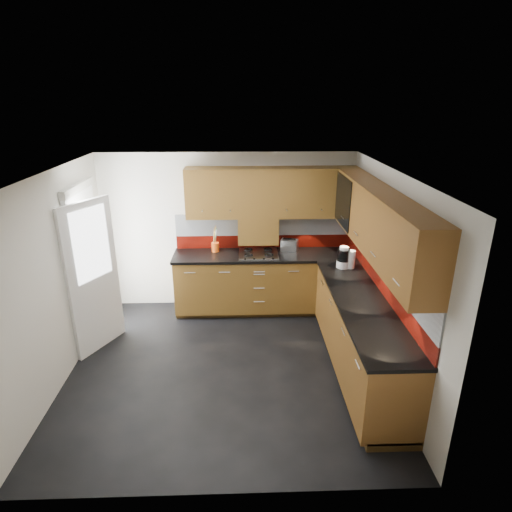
{
  "coord_description": "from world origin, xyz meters",
  "views": [
    {
      "loc": [
        0.21,
        -4.48,
        3.17
      ],
      "look_at": [
        0.39,
        0.65,
        1.23
      ],
      "focal_mm": 30.0,
      "sensor_mm": 36.0,
      "label": 1
    }
  ],
  "objects_px": {
    "gas_hob": "(258,254)",
    "food_processor": "(343,258)",
    "toaster": "(289,245)",
    "utensil_pot": "(215,246)"
  },
  "relations": [
    {
      "from": "gas_hob",
      "to": "toaster",
      "type": "xyz_separation_m",
      "value": [
        0.48,
        0.17,
        0.07
      ]
    },
    {
      "from": "gas_hob",
      "to": "toaster",
      "type": "distance_m",
      "value": 0.51
    },
    {
      "from": "utensil_pot",
      "to": "food_processor",
      "type": "distance_m",
      "value": 1.92
    },
    {
      "from": "utensil_pot",
      "to": "toaster",
      "type": "relative_size",
      "value": 1.42
    },
    {
      "from": "utensil_pot",
      "to": "toaster",
      "type": "distance_m",
      "value": 1.13
    },
    {
      "from": "gas_hob",
      "to": "food_processor",
      "type": "xyz_separation_m",
      "value": [
        1.14,
        -0.54,
        0.12
      ]
    },
    {
      "from": "utensil_pot",
      "to": "toaster",
      "type": "height_order",
      "value": "utensil_pot"
    },
    {
      "from": "gas_hob",
      "to": "food_processor",
      "type": "distance_m",
      "value": 1.27
    },
    {
      "from": "utensil_pot",
      "to": "food_processor",
      "type": "height_order",
      "value": "utensil_pot"
    },
    {
      "from": "gas_hob",
      "to": "toaster",
      "type": "relative_size",
      "value": 2.04
    }
  ]
}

